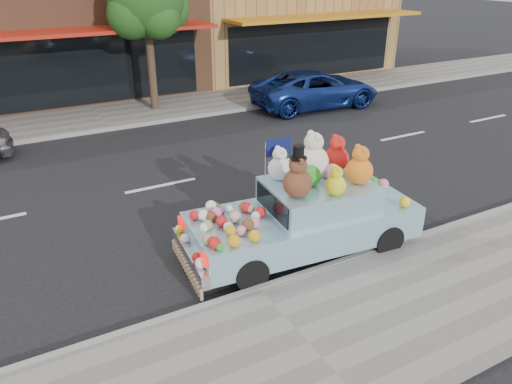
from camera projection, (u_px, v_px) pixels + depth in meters
ground at (161, 186)px, 12.35m from camera, size 120.00×120.00×0.00m
near_sidewalk at (308, 346)px, 7.15m from camera, size 60.00×3.00×0.12m
far_sidewalk at (100, 117)px, 17.49m from camera, size 60.00×3.00×0.12m
near_kerb at (258, 290)px, 8.34m from camera, size 60.00×0.12×0.13m
far_kerb at (111, 129)px, 16.30m from camera, size 60.00×0.12×0.13m
street_tree at (146, 5)px, 16.87m from camera, size 3.00×2.70×5.22m
car_blue at (316, 89)px, 18.70m from camera, size 5.00×2.52×1.36m
art_car at (305, 211)px, 9.33m from camera, size 4.62×2.13×2.29m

